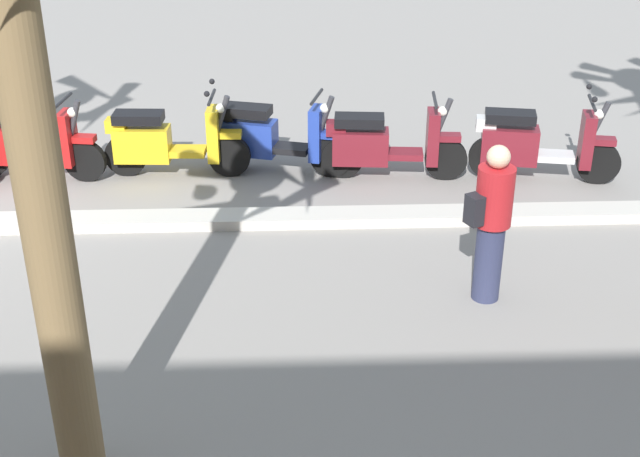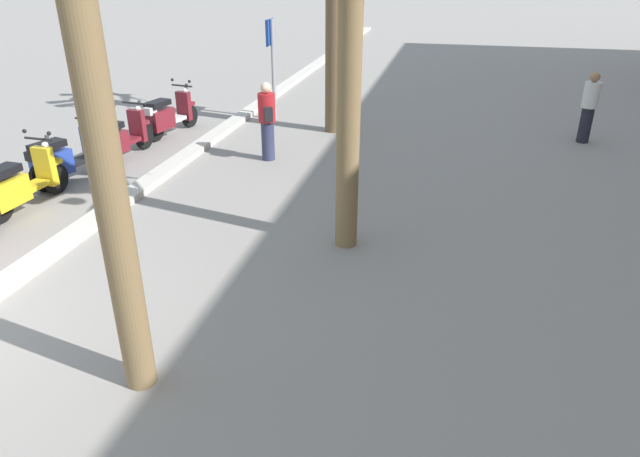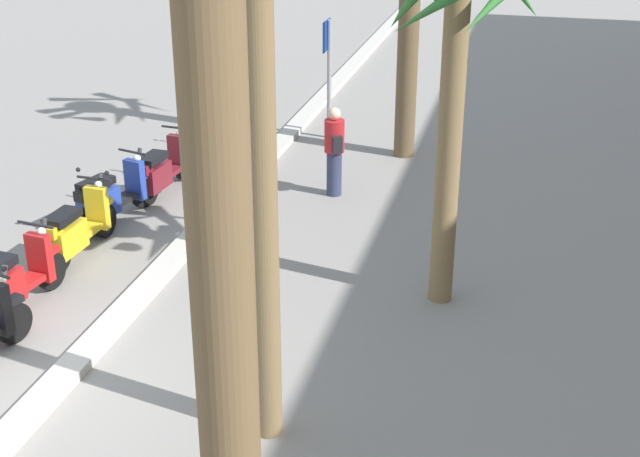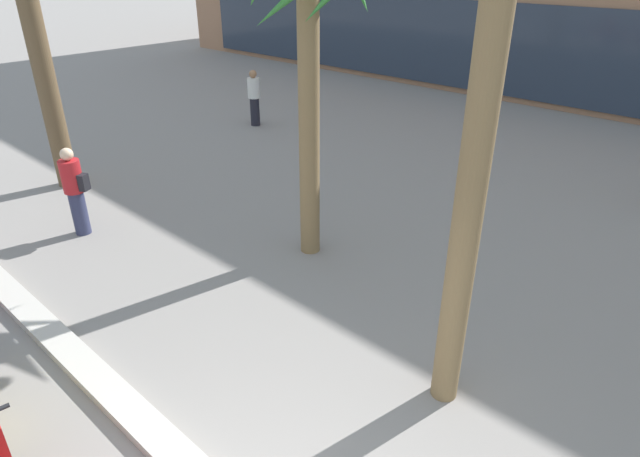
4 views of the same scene
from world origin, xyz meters
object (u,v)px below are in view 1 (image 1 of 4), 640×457
(scooter_blue_mid_centre, at_px, (270,137))
(scooter_red_tail_end, at_px, (23,143))
(scooter_maroon_mid_front, at_px, (383,144))
(pedestrian_window_shopping, at_px, (491,221))
(scooter_yellow_lead_nearest, at_px, (165,142))
(scooter_maroon_mid_rear, at_px, (533,144))

(scooter_blue_mid_centre, xyz_separation_m, scooter_red_tail_end, (3.01, 0.11, 0.01))
(scooter_blue_mid_centre, height_order, scooter_red_tail_end, same)
(scooter_blue_mid_centre, bearing_deg, scooter_maroon_mid_front, 168.61)
(scooter_blue_mid_centre, height_order, pedestrian_window_shopping, pedestrian_window_shopping)
(scooter_maroon_mid_front, distance_m, pedestrian_window_shopping, 2.98)
(scooter_red_tail_end, bearing_deg, scooter_yellow_lead_nearest, -179.40)
(scooter_maroon_mid_front, xyz_separation_m, scooter_blue_mid_centre, (1.39, -0.28, 0.01))
(scooter_maroon_mid_rear, xyz_separation_m, scooter_maroon_mid_front, (1.82, -0.12, -0.02))
(scooter_maroon_mid_front, bearing_deg, scooter_blue_mid_centre, -11.39)
(scooter_maroon_mid_rear, relative_size, scooter_maroon_mid_front, 1.01)
(scooter_maroon_mid_rear, bearing_deg, scooter_blue_mid_centre, -7.05)
(scooter_maroon_mid_front, xyz_separation_m, pedestrian_window_shopping, (-0.68, 2.88, 0.38))
(scooter_blue_mid_centre, relative_size, pedestrian_window_shopping, 1.13)
(scooter_blue_mid_centre, relative_size, scooter_red_tail_end, 1.00)
(scooter_blue_mid_centre, bearing_deg, scooter_yellow_lead_nearest, 4.20)
(scooter_blue_mid_centre, distance_m, pedestrian_window_shopping, 3.79)
(scooter_maroon_mid_front, height_order, scooter_blue_mid_centre, same)
(pedestrian_window_shopping, bearing_deg, scooter_maroon_mid_rear, -112.39)
(scooter_maroon_mid_rear, xyz_separation_m, scooter_yellow_lead_nearest, (4.49, -0.30, -0.01))
(scooter_yellow_lead_nearest, bearing_deg, scooter_red_tail_end, 0.60)
(pedestrian_window_shopping, bearing_deg, scooter_yellow_lead_nearest, -42.43)
(scooter_yellow_lead_nearest, distance_m, scooter_red_tail_end, 1.73)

